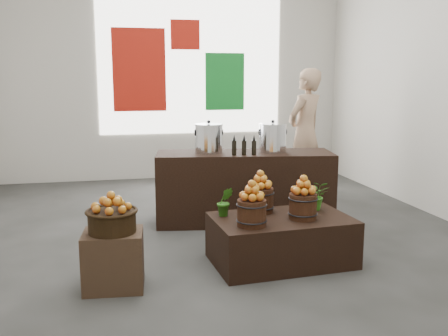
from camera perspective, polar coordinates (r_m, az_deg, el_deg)
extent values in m
plane|color=#3E3E3B|center=(5.71, -1.21, -7.85)|extent=(7.00, 7.00, 0.00)
cube|color=beige|center=(8.88, -5.75, 11.72)|extent=(6.00, 0.04, 4.00)
cube|color=white|center=(8.90, -3.78, 11.74)|extent=(3.20, 0.02, 2.40)
cube|color=#AC190D|center=(8.80, -9.67, 10.98)|extent=(0.90, 0.04, 1.40)
cube|color=#127A26|center=(9.00, 0.09, 9.84)|extent=(0.70, 0.04, 1.00)
cube|color=#AC190D|center=(8.90, -4.46, 14.95)|extent=(0.50, 0.04, 0.50)
cube|color=#493422|center=(4.41, -12.50, -10.23)|extent=(0.53, 0.45, 0.50)
cylinder|color=black|center=(4.31, -12.68, -6.00)|extent=(0.40, 0.40, 0.18)
cube|color=black|center=(4.91, 6.55, -8.17)|extent=(1.37, 0.90, 0.45)
cylinder|color=#37180F|center=(4.52, 3.18, -5.16)|extent=(0.26, 0.26, 0.24)
cylinder|color=#37180F|center=(4.79, 9.01, -4.35)|extent=(0.26, 0.26, 0.24)
cylinder|color=#37180F|center=(4.98, 4.15, -3.68)|extent=(0.26, 0.26, 0.24)
imported|color=#266314|center=(5.14, 10.42, -3.06)|extent=(0.34, 0.32, 0.30)
imported|color=#266314|center=(4.83, 0.10, -3.87)|extent=(0.17, 0.14, 0.28)
cube|color=black|center=(6.18, 2.35, -2.22)|extent=(2.22, 1.01, 0.88)
cylinder|color=silver|center=(6.05, -1.75, 3.31)|extent=(0.33, 0.33, 0.33)
cylinder|color=silver|center=(6.12, 5.57, 3.35)|extent=(0.33, 0.33, 0.33)
imported|color=tan|center=(7.67, 9.25, 4.04)|extent=(0.83, 0.77, 1.91)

